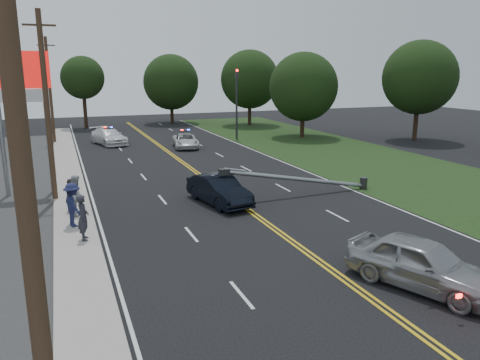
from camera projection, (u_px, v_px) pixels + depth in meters
name	position (u px, v px, depth m)	size (l,w,h in m)	color
ground	(312.00, 256.00, 18.06)	(120.00, 120.00, 0.00)	black
sidewalk	(72.00, 208.00, 24.16)	(1.80, 70.00, 0.12)	#A19D92
grass_verge	(412.00, 175.00, 31.88)	(12.00, 80.00, 0.01)	black
centerline_yellow	(225.00, 193.00, 27.12)	(0.36, 80.00, 0.00)	gold
pylon_sign	(20.00, 88.00, 25.67)	(3.20, 0.35, 8.00)	gray
traffic_signal	(237.00, 98.00, 47.21)	(0.28, 0.41, 7.05)	#2D2D30
fallen_streetlight	(306.00, 179.00, 26.57)	(9.36, 0.44, 1.91)	#2D2D30
utility_pole_near	(27.00, 215.00, 6.39)	(1.60, 0.28, 10.00)	#382619
utility_pole_mid	(47.00, 107.00, 24.53)	(1.60, 0.28, 10.00)	#382619
utility_pole_far	(50.00, 90.00, 44.48)	(1.60, 0.28, 10.00)	#382619
tree_6	(83.00, 78.00, 55.66)	(5.07, 5.07, 8.59)	black
tree_7	(171.00, 82.00, 61.24)	(7.19, 7.19, 8.96)	black
tree_8	(250.00, 79.00, 59.03)	(7.35, 7.35, 9.45)	black
tree_9	(303.00, 87.00, 48.56)	(7.12, 7.12, 8.80)	black
tree_13	(420.00, 78.00, 45.97)	(7.22, 7.22, 9.84)	black
crashed_sedan	(219.00, 190.00, 24.88)	(1.63, 4.68, 1.54)	black
waiting_sedan	(422.00, 263.00, 15.29)	(1.99, 4.94, 1.68)	#919398
emergency_a	(186.00, 141.00, 42.79)	(2.10, 4.56, 1.27)	silver
emergency_b	(109.00, 136.00, 44.66)	(2.15, 5.28, 1.53)	silver
bystander_a	(83.00, 217.00, 19.24)	(0.70, 0.46, 1.92)	#2A2931
bystander_b	(77.00, 195.00, 22.59)	(0.96, 0.74, 1.97)	#A4A3A8
bystander_c	(73.00, 205.00, 20.89)	(1.29, 0.74, 2.00)	#1B2045
bystander_d	(70.00, 195.00, 23.27)	(0.95, 0.40, 1.63)	#524842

